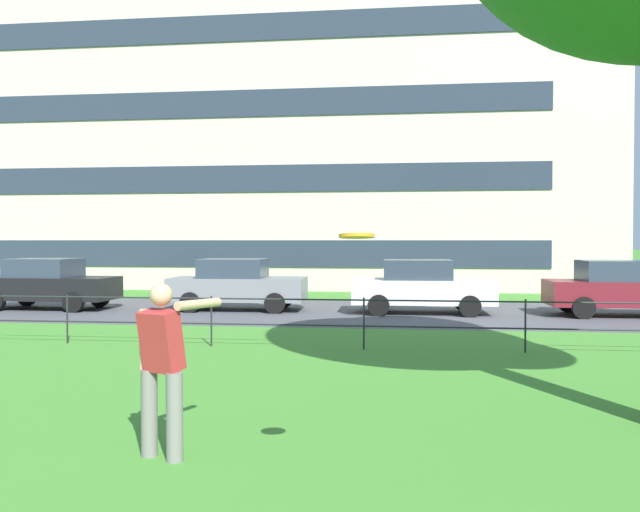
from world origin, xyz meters
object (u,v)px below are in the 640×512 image
car_white_right (421,286)px  apartment_building_background (206,128)px  person_thrower (162,364)px  car_black_center (48,284)px  frisbee (357,236)px  car_grey_far_right (237,284)px  car_maroon_left (621,288)px

car_white_right → apartment_building_background: size_ratio=0.11×
person_thrower → car_black_center: bearing=123.3°
frisbee → car_white_right: frisbee is taller
car_black_center → apartment_building_background: bearing=87.5°
car_grey_far_right → apartment_building_background: apartment_building_background is taller
car_maroon_left → car_grey_far_right: bearing=178.7°
car_grey_far_right → car_black_center: bearing=-176.3°
frisbee → apartment_building_background: bearing=108.8°
car_black_center → apartment_building_background: (0.64, 14.51, 7.16)m
frisbee → car_white_right: 14.15m
car_grey_far_right → car_white_right: size_ratio=1.01×
person_thrower → frisbee: 2.56m
person_thrower → car_grey_far_right: size_ratio=0.42×
person_thrower → car_black_center: (-8.39, 12.76, -0.14)m
frisbee → person_thrower: bearing=149.8°
frisbee → car_white_right: size_ratio=0.08×
car_black_center → car_white_right: bearing=0.8°
frisbee → car_white_right: bearing=86.2°
frisbee → car_grey_far_right: 15.03m
car_black_center → car_white_right: same height
person_thrower → frisbee: (1.94, -1.13, 1.22)m
car_black_center → apartment_building_background: apartment_building_background is taller
car_grey_far_right → car_white_right: (5.46, -0.22, 0.00)m
apartment_building_background → car_white_right: bearing=-53.5°
car_maroon_left → apartment_building_background: apartment_building_background is taller
frisbee → car_grey_far_right: size_ratio=0.08×
person_thrower → car_grey_far_right: person_thrower is taller
car_grey_far_right → car_maroon_left: same height
frisbee → car_maroon_left: size_ratio=0.08×
car_grey_far_right → car_maroon_left: 10.91m
car_white_right → apartment_building_background: apartment_building_background is taller
car_grey_far_right → frisbee: bearing=-72.4°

